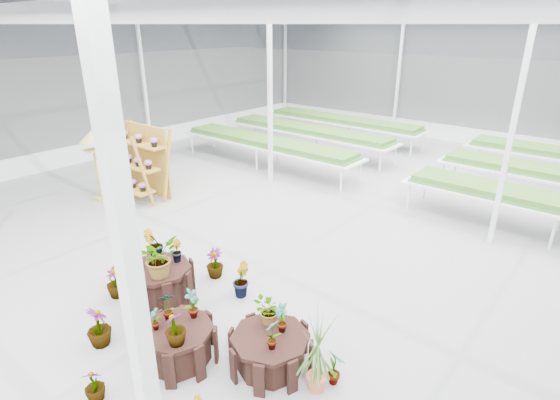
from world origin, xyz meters
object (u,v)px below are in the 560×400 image
Objects in this scene: plinth_low at (270,351)px; bird_table at (97,166)px; plinth_tall at (161,287)px; plinth_mid at (179,345)px; shelf_rack at (135,163)px.

bird_table is (-7.20, 1.69, 0.66)m from plinth_low.
plinth_tall is at bearing -177.40° from plinth_low.
shelf_rack is at bearing 150.95° from plinth_mid.
plinth_mid is 0.54× the size of shelf_rack.
plinth_tall is 1.05× the size of plinth_mid.
bird_table is at bearing -130.28° from shelf_rack.
plinth_tall is 5.34m from bird_table.
plinth_mid is at bearing -26.57° from plinth_tall.
bird_table is at bearing 158.91° from plinth_mid.
bird_table reaches higher than plinth_low.
shelf_rack is at bearing 150.30° from plinth_tall.
plinth_tall is 5.13m from shelf_rack.
plinth_low is at bearing 2.60° from plinth_tall.
plinth_low is (2.20, 0.10, -0.11)m from plinth_tall.
plinth_mid is 6.68m from bird_table.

